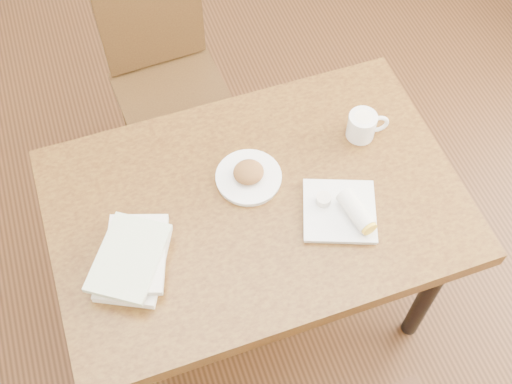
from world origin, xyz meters
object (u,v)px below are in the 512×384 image
object	(u,v)px
plate_scone	(249,176)
book_stack	(133,258)
chair_far	(165,70)
coffee_mug	(363,125)
plate_burrito	(344,211)
table	(256,214)

from	to	relation	value
plate_scone	book_stack	xyz separation A→B (m)	(-0.40, -0.17, 0.01)
chair_far	coffee_mug	distance (m)	0.88
plate_scone	coffee_mug	distance (m)	0.41
plate_burrito	book_stack	bearing A→B (deg)	175.57
chair_far	plate_burrito	xyz separation A→B (m)	(0.33, -0.94, 0.22)
chair_far	book_stack	world-z (taller)	chair_far
table	plate_burrito	bearing A→B (deg)	-29.89
coffee_mug	plate_burrito	size ratio (longest dim) A/B	0.49
table	coffee_mug	xyz separation A→B (m)	(0.41, 0.13, 0.13)
plate_scone	book_stack	size ratio (longest dim) A/B	0.66
table	plate_scone	distance (m)	0.13
table	chair_far	world-z (taller)	chair_far
table	chair_far	size ratio (longest dim) A/B	1.31
plate_scone	chair_far	bearing A→B (deg)	98.03
coffee_mug	plate_scone	bearing A→B (deg)	-173.68
table	plate_burrito	xyz separation A→B (m)	(0.23, -0.13, 0.10)
coffee_mug	book_stack	world-z (taller)	coffee_mug
chair_far	plate_scone	world-z (taller)	chair_far
coffee_mug	plate_burrito	distance (m)	0.31
table	coffee_mug	bearing A→B (deg)	17.28
plate_burrito	chair_far	bearing A→B (deg)	109.40
chair_far	coffee_mug	size ratio (longest dim) A/B	7.04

